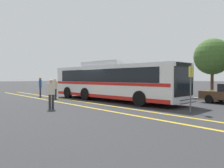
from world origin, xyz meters
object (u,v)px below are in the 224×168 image
at_px(bus_stop_sign, 191,83).
at_px(tree_0, 212,57).
at_px(transit_bus, 112,81).
at_px(pedestrian_0, 51,92).
at_px(parked_car_2, 162,91).
at_px(pedestrian_2, 55,87).
at_px(parked_car_1, 118,88).
at_px(parked_car_0, 87,87).
at_px(pedestrian_1, 40,86).

relative_size(bus_stop_sign, tree_0, 0.45).
bearing_deg(transit_bus, pedestrian_0, 8.48).
distance_m(parked_car_2, pedestrian_2, 9.47).
relative_size(parked_car_1, tree_0, 0.76).
xyz_separation_m(parked_car_1, tree_0, (8.44, 4.51, 3.18)).
bearing_deg(parked_car_0, tree_0, -71.60).
bearing_deg(transit_bus, parked_car_1, -139.61).
bearing_deg(pedestrian_2, transit_bus, -40.65).
distance_m(transit_bus, parked_car_0, 11.11).
relative_size(pedestrian_0, tree_0, 0.31).
bearing_deg(pedestrian_0, parked_car_0, 76.48).
bearing_deg(parked_car_2, pedestrian_0, -1.84).
distance_m(transit_bus, parked_car_2, 4.98).
height_order(parked_car_1, pedestrian_2, pedestrian_2).
height_order(pedestrian_1, tree_0, tree_0).
height_order(pedestrian_0, pedestrian_2, pedestrian_2).
bearing_deg(parked_car_1, parked_car_2, -90.02).
distance_m(parked_car_0, parked_car_2, 11.52).
relative_size(parked_car_2, pedestrian_2, 2.63).
bearing_deg(parked_car_0, bus_stop_sign, -108.55).
bearing_deg(bus_stop_sign, tree_0, -164.41).
distance_m(parked_car_0, tree_0, 14.92).
xyz_separation_m(pedestrian_1, pedestrian_2, (2.62, 0.20, -0.08)).
relative_size(parked_car_0, parked_car_2, 0.89).
distance_m(transit_bus, bus_stop_sign, 7.22).
height_order(parked_car_0, pedestrian_2, pedestrian_2).
bearing_deg(parked_car_2, bus_stop_sign, 45.93).
bearing_deg(pedestrian_1, pedestrian_2, 22.02).
relative_size(parked_car_1, bus_stop_sign, 1.72).
xyz_separation_m(transit_bus, parked_car_1, (-4.80, 5.00, -0.94)).
bearing_deg(parked_car_2, pedestrian_1, -49.20).
bearing_deg(pedestrian_1, parked_car_1, 91.19).
relative_size(pedestrian_1, pedestrian_2, 1.07).
relative_size(transit_bus, pedestrian_0, 7.31).
bearing_deg(parked_car_1, pedestrian_2, -174.97).
height_order(pedestrian_1, bus_stop_sign, bus_stop_sign).
distance_m(transit_bus, pedestrian_1, 7.71).
distance_m(parked_car_0, parked_car_1, 5.31).
xyz_separation_m(pedestrian_1, tree_0, (10.77, 12.38, 2.74)).
relative_size(parked_car_0, pedestrian_2, 2.34).
bearing_deg(parked_car_2, parked_car_0, -90.01).
bearing_deg(parked_car_2, tree_0, 154.78).
relative_size(parked_car_2, tree_0, 0.83).
xyz_separation_m(parked_car_0, pedestrian_0, (11.30, -10.27, 0.28)).
bearing_deg(bus_stop_sign, parked_car_2, -136.89).
relative_size(transit_bus, parked_car_0, 3.09).
bearing_deg(pedestrian_2, bus_stop_sign, -62.02).
distance_m(pedestrian_2, tree_0, 14.93).
bearing_deg(pedestrian_2, pedestrian_1, 113.01).
height_order(pedestrian_2, tree_0, tree_0).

